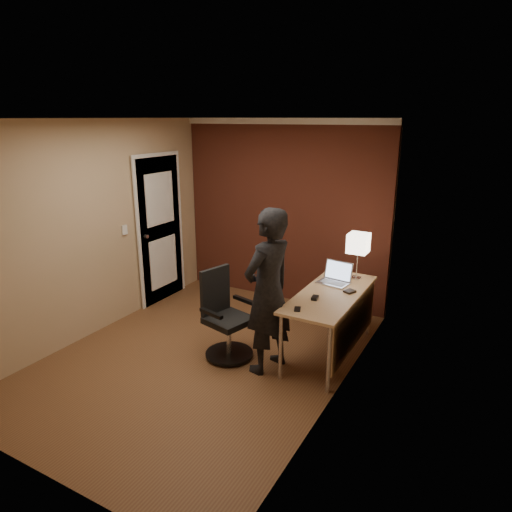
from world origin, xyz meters
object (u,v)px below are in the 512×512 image
phone (297,309)px  person (268,292)px  mouse (315,298)px  wallet (350,291)px  desk_lamp (358,244)px  laptop (336,277)px  desk (337,305)px  office_chair (225,320)px

phone → person: bearing=158.4°
mouse → wallet: size_ratio=0.91×
desk_lamp → phone: size_ratio=4.65×
wallet → person: 0.93m
laptop → person: bearing=-113.8°
mouse → desk: bearing=52.1°
desk_lamp → person: bearing=-116.5°
phone → person: size_ratio=0.07×
mouse → wallet: mouse is taller
phone → office_chair: (-0.85, 0.03, -0.31)m
desk_lamp → mouse: 0.92m
desk → laptop: laptop is taller
laptop → wallet: 0.33m
wallet → office_chair: size_ratio=0.12×
desk → desk_lamp: size_ratio=2.80×
phone → person: person is taller
mouse → phone: bearing=-105.5°
mouse → wallet: 0.44m
laptop → mouse: (-0.02, -0.58, -0.05)m
phone → mouse: bearing=61.4°
desk_lamp → mouse: (-0.18, -0.81, -0.40)m
mouse → person: person is taller
laptop → person: (-0.39, -0.89, 0.06)m
phone → wallet: size_ratio=1.05×
phone → wallet: 0.75m
desk → desk_lamp: 0.78m
desk → desk_lamp: bearing=86.8°
laptop → wallet: laptop is taller
phone → desk_lamp: bearing=58.5°
desk_lamp → wallet: desk_lamp is taller
laptop → desk_lamp: bearing=54.1°
wallet → desk_lamp: bearing=98.5°
desk → mouse: 0.33m
desk → phone: phone is taller
desk → office_chair: 1.21m
laptop → mouse: laptop is taller
person → desk_lamp: bearing=168.1°
office_chair → desk: bearing=27.6°
laptop → phone: (-0.07, -0.90, -0.06)m
mouse → office_chair: (-0.91, -0.30, -0.32)m
desk_lamp → mouse: desk_lamp is taller
desk_lamp → mouse: size_ratio=5.35×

